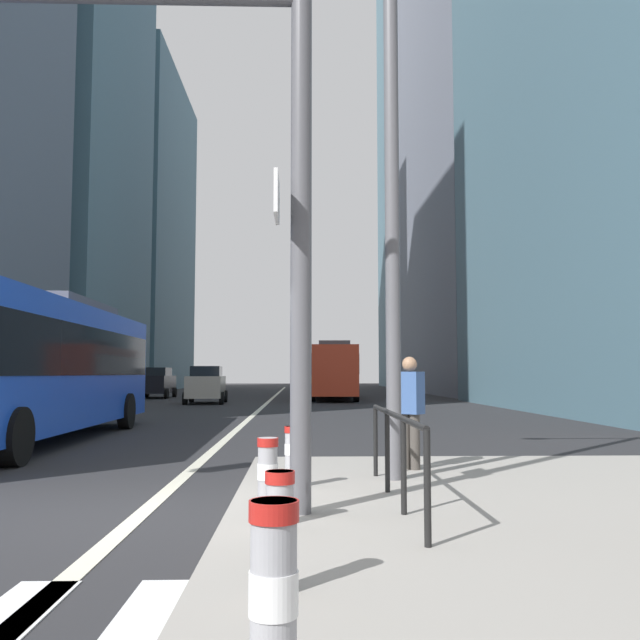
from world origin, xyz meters
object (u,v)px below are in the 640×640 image
car_oncoming_mid (206,384)px  bollard_back (292,453)px  street_lamp_post (391,105)px  bollard_front (273,609)px  car_oncoming_far (157,382)px  car_receding_near (324,381)px  bollard_right (268,477)px  city_bus_red_receding (333,369)px  car_receding_far (306,380)px  city_bus_blue_oncoming (33,361)px  pedestrian_walking (410,407)px  bollard_left (280,524)px  traffic_signal_gantry (119,131)px

car_oncoming_mid → bollard_back: (4.83, -27.32, -0.42)m
street_lamp_post → bollard_front: size_ratio=8.70×
car_oncoming_far → bollard_back: 36.55m
car_receding_near → bollard_right: 44.66m
city_bus_red_receding → car_oncoming_far: city_bus_red_receding is taller
car_receding_near → car_receding_far: size_ratio=0.94×
city_bus_red_receding → street_lamp_post: street_lamp_post is taller
city_bus_blue_oncoming → car_oncoming_far: bearing=96.4°
car_oncoming_mid → pedestrian_walking: bearing=-75.7°
city_bus_red_receding → bollard_right: bearing=-93.8°
bollard_front → car_receding_far: bearing=89.4°
car_receding_far → car_oncoming_far: 20.57m
bollard_left → traffic_signal_gantry: bearing=125.7°
bollard_left → bollard_front: bearing=-89.0°
city_bus_blue_oncoming → traffic_signal_gantry: (4.14, -8.57, 2.26)m
city_bus_blue_oncoming → street_lamp_post: (7.30, -6.41, 3.45)m
city_bus_blue_oncoming → city_bus_red_receding: (8.05, 25.96, -0.00)m
traffic_signal_gantry → street_lamp_post: 4.00m
bollard_left → bollard_back: size_ratio=1.03×
traffic_signal_gantry → bollard_right: (1.60, -0.60, -3.49)m
car_oncoming_mid → traffic_signal_gantry: 29.23m
city_bus_red_receding → street_lamp_post: size_ratio=1.47×
bollard_left → pedestrian_walking: size_ratio=0.47×
bollard_right → city_bus_red_receding: bearing=86.2°
bollard_back → street_lamp_post: bearing=22.7°
bollard_front → car_oncoming_mid: bearing=98.3°
street_lamp_post → bollard_back: size_ratio=10.65×
pedestrian_walking → car_receding_near: bearing=89.8°
street_lamp_post → bollard_right: size_ratio=9.83×
bollard_left → city_bus_red_receding: bearing=86.7°
bollard_left → car_receding_far: bearing=89.4°
car_oncoming_far → traffic_signal_gantry: bearing=-78.8°
car_oncoming_mid → street_lamp_post: street_lamp_post is taller
city_bus_red_receding → bollard_right: 35.23m
bollard_front → bollard_left: 1.84m
city_bus_blue_oncoming → street_lamp_post: bearing=-41.3°
car_oncoming_mid → traffic_signal_gantry: traffic_signal_gantry is taller
city_bus_blue_oncoming → car_oncoming_far: 28.60m
city_bus_red_receding → car_oncoming_far: bearing=167.7°
bollard_front → bollard_right: (-0.20, 3.70, -0.06)m
pedestrian_walking → bollard_front: bearing=-103.1°
city_bus_red_receding → bollard_back: city_bus_red_receding is taller
bollard_right → pedestrian_walking: (1.93, 3.74, 0.46)m
car_oncoming_mid → bollard_right: (4.63, -29.51, -0.38)m
car_oncoming_far → pedestrian_walking: bearing=-72.2°
city_bus_blue_oncoming → car_oncoming_mid: city_bus_blue_oncoming is taller
car_oncoming_mid → bollard_front: (4.83, -33.21, -0.33)m
traffic_signal_gantry → car_receding_far: bearing=87.5°
traffic_signal_gantry → city_bus_blue_oncoming: bearing=115.8°
bollard_back → city_bus_red_receding: bearing=86.3°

